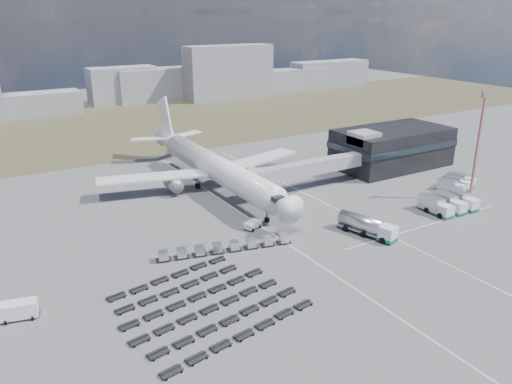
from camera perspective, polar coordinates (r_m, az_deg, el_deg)
ground at (r=90.11m, az=4.32°, el=-5.40°), size 420.00×420.00×0.00m
grass_strip at (r=186.52m, az=-15.60°, el=7.28°), size 420.00×90.00×0.01m
lane_markings at (r=97.72m, az=8.01°, el=-3.46°), size 47.12×110.00×0.01m
terminal at (r=135.33m, az=15.24°, el=5.00°), size 30.40×16.40×11.00m
jet_bridge at (r=112.44m, az=5.06°, el=2.55°), size 30.30×3.80×7.05m
airliner at (r=114.36m, az=-4.96°, el=2.98°), size 51.59×64.53×17.62m
skyline at (r=221.06m, az=-18.21°, el=11.26°), size 313.91×25.82×25.25m
fuel_tanker at (r=92.97m, az=12.58°, el=-3.81°), size 5.89×11.45×3.59m
pushback_tug at (r=93.75m, az=-0.41°, el=-3.80°), size 3.74×2.95×1.48m
utility_van at (r=74.69m, az=-25.48°, el=-12.13°), size 5.03×3.15×2.46m
catering_truck at (r=121.12m, az=-1.21°, el=2.19°), size 2.93×6.87×3.13m
service_trucks_near at (r=109.44m, az=21.16°, el=-1.14°), size 10.24×7.90×3.03m
service_trucks_far at (r=123.68m, az=21.90°, el=0.98°), size 9.66×8.35×2.49m
uld_row at (r=85.05m, az=-3.49°, el=-6.28°), size 23.26×6.63×1.59m
baggage_dollies at (r=71.11m, az=-6.07°, el=-12.62°), size 26.38×23.31×0.63m
floodlight_mast at (r=114.98m, az=24.00°, el=4.69°), size 2.17×1.79×23.22m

